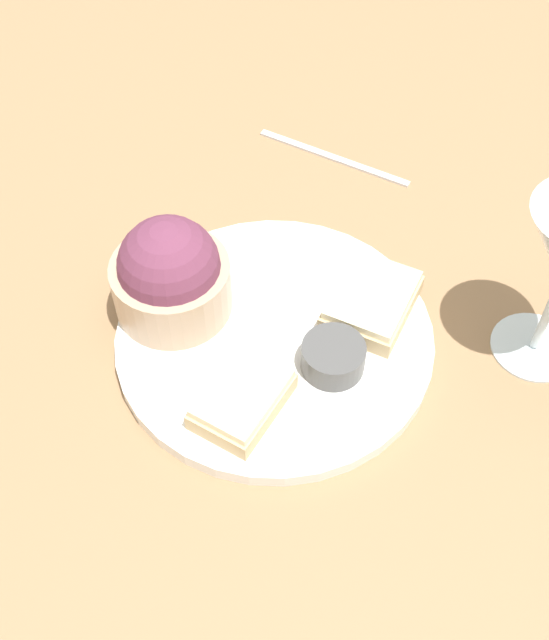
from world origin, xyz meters
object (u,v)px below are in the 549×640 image
object	(u,v)px
salad_bowl	(170,275)
fork	(333,157)
sauce_ramekin	(333,356)
cheese_toast_far	(242,399)
cheese_toast_near	(372,301)

from	to	relation	value
salad_bowl	fork	distance (m)	0.27
sauce_ramekin	fork	bearing A→B (deg)	-6.13
fork	cheese_toast_far	bearing A→B (deg)	161.25
sauce_ramekin	cheese_toast_near	size ratio (longest dim) A/B	0.50
salad_bowl	cheese_toast_far	bearing A→B (deg)	-152.75
sauce_ramekin	fork	size ratio (longest dim) A/B	0.35
sauce_ramekin	cheese_toast_far	size ratio (longest dim) A/B	0.54
salad_bowl	fork	world-z (taller)	salad_bowl
cheese_toast_far	cheese_toast_near	bearing A→B (deg)	-51.00
cheese_toast_far	fork	size ratio (longest dim) A/B	0.65
sauce_ramekin	salad_bowl	bearing A→B (deg)	60.91
cheese_toast_near	cheese_toast_far	distance (m)	0.15
cheese_toast_near	fork	xyz separation A→B (m)	(0.23, 0.01, -0.02)
salad_bowl	cheese_toast_far	xyz separation A→B (m)	(-0.11, -0.06, -0.03)
salad_bowl	cheese_toast_near	world-z (taller)	salad_bowl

